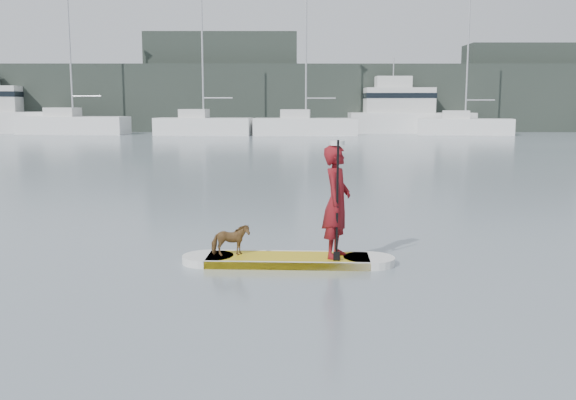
{
  "coord_description": "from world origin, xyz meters",
  "views": [
    {
      "loc": [
        -3.99,
        -7.34,
        2.45
      ],
      "look_at": [
        -3.96,
        2.35,
        1.0
      ],
      "focal_mm": 40.0,
      "sensor_mm": 36.0,
      "label": 1
    }
  ],
  "objects_px": {
    "paddler": "(337,202)",
    "sailboat_b": "(73,123)",
    "dog": "(230,240)",
    "sailboat_d": "(305,124)",
    "motor_yacht_a": "(405,112)",
    "sailboat_e": "(464,125)",
    "paddleboard": "(288,260)",
    "sailboat_c": "(203,125)"
  },
  "relations": [
    {
      "from": "paddler",
      "to": "sailboat_b",
      "type": "distance_m",
      "value": 47.56
    },
    {
      "from": "dog",
      "to": "sailboat_d",
      "type": "height_order",
      "value": "sailboat_d"
    },
    {
      "from": "motor_yacht_a",
      "to": "paddler",
      "type": "bearing_deg",
      "value": -101.41
    },
    {
      "from": "paddler",
      "to": "sailboat_e",
      "type": "bearing_deg",
      "value": -0.73
    },
    {
      "from": "motor_yacht_a",
      "to": "sailboat_d",
      "type": "bearing_deg",
      "value": -153.07
    },
    {
      "from": "paddleboard",
      "to": "paddler",
      "type": "distance_m",
      "value": 1.18
    },
    {
      "from": "sailboat_c",
      "to": "sailboat_b",
      "type": "bearing_deg",
      "value": 176.69
    },
    {
      "from": "sailboat_b",
      "to": "motor_yacht_a",
      "type": "xyz_separation_m",
      "value": [
        28.0,
        2.24,
        0.87
      ]
    },
    {
      "from": "dog",
      "to": "sailboat_e",
      "type": "distance_m",
      "value": 45.08
    },
    {
      "from": "paddleboard",
      "to": "sailboat_e",
      "type": "height_order",
      "value": "sailboat_e"
    },
    {
      "from": "paddleboard",
      "to": "dog",
      "type": "relative_size",
      "value": 5.69
    },
    {
      "from": "sailboat_b",
      "to": "sailboat_c",
      "type": "distance_m",
      "value": 11.17
    },
    {
      "from": "paddleboard",
      "to": "sailboat_c",
      "type": "height_order",
      "value": "sailboat_c"
    },
    {
      "from": "paddleboard",
      "to": "dog",
      "type": "bearing_deg",
      "value": -180.0
    },
    {
      "from": "paddler",
      "to": "dog",
      "type": "bearing_deg",
      "value": 104.19
    },
    {
      "from": "sailboat_d",
      "to": "sailboat_e",
      "type": "xyz_separation_m",
      "value": [
        12.92,
        0.83,
        -0.09
      ]
    },
    {
      "from": "sailboat_c",
      "to": "sailboat_d",
      "type": "height_order",
      "value": "sailboat_d"
    },
    {
      "from": "sailboat_e",
      "to": "motor_yacht_a",
      "type": "distance_m",
      "value": 5.56
    },
    {
      "from": "paddleboard",
      "to": "motor_yacht_a",
      "type": "distance_m",
      "value": 47.2
    },
    {
      "from": "sailboat_c",
      "to": "motor_yacht_a",
      "type": "distance_m",
      "value": 17.47
    },
    {
      "from": "dog",
      "to": "sailboat_d",
      "type": "distance_m",
      "value": 41.65
    },
    {
      "from": "dog",
      "to": "sailboat_e",
      "type": "relative_size",
      "value": 0.05
    },
    {
      "from": "paddler",
      "to": "paddleboard",
      "type": "bearing_deg",
      "value": 104.19
    },
    {
      "from": "sailboat_b",
      "to": "sailboat_e",
      "type": "relative_size",
      "value": 1.23
    },
    {
      "from": "sailboat_b",
      "to": "sailboat_c",
      "type": "relative_size",
      "value": 1.2
    },
    {
      "from": "sailboat_e",
      "to": "dog",
      "type": "bearing_deg",
      "value": -98.39
    },
    {
      "from": "sailboat_c",
      "to": "sailboat_e",
      "type": "height_order",
      "value": "sailboat_c"
    },
    {
      "from": "dog",
      "to": "motor_yacht_a",
      "type": "relative_size",
      "value": 0.05
    },
    {
      "from": "motor_yacht_a",
      "to": "dog",
      "type": "bearing_deg",
      "value": -103.37
    },
    {
      "from": "paddler",
      "to": "sailboat_b",
      "type": "height_order",
      "value": "sailboat_b"
    },
    {
      "from": "paddleboard",
      "to": "sailboat_b",
      "type": "distance_m",
      "value": 47.25
    },
    {
      "from": "paddleboard",
      "to": "paddler",
      "type": "height_order",
      "value": "paddler"
    },
    {
      "from": "sailboat_c",
      "to": "motor_yacht_a",
      "type": "height_order",
      "value": "sailboat_c"
    },
    {
      "from": "paddler",
      "to": "sailboat_b",
      "type": "bearing_deg",
      "value": 39.94
    },
    {
      "from": "sailboat_b",
      "to": "sailboat_e",
      "type": "distance_m",
      "value": 32.16
    },
    {
      "from": "paddleboard",
      "to": "sailboat_d",
      "type": "height_order",
      "value": "sailboat_d"
    },
    {
      "from": "sailboat_b",
      "to": "sailboat_e",
      "type": "xyz_separation_m",
      "value": [
        32.13,
        -1.35,
        -0.15
      ]
    },
    {
      "from": "paddler",
      "to": "sailboat_d",
      "type": "bearing_deg",
      "value": 16.08
    },
    {
      "from": "paddler",
      "to": "sailboat_c",
      "type": "distance_m",
      "value": 42.7
    },
    {
      "from": "sailboat_e",
      "to": "motor_yacht_a",
      "type": "relative_size",
      "value": 1.02
    },
    {
      "from": "sailboat_c",
      "to": "motor_yacht_a",
      "type": "relative_size",
      "value": 1.04
    },
    {
      "from": "sailboat_b",
      "to": "sailboat_c",
      "type": "height_order",
      "value": "sailboat_b"
    }
  ]
}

